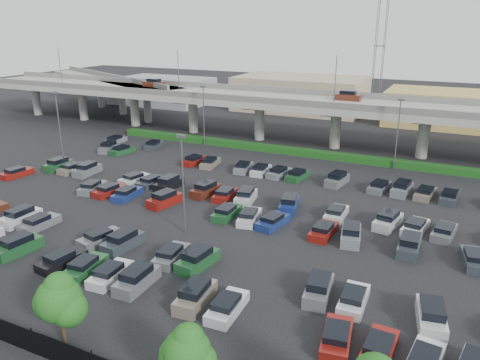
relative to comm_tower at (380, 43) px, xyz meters
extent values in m
plane|color=black|center=(-4.00, -74.00, -15.61)|extent=(280.00, 280.00, 0.00)
cube|color=gray|center=(-4.00, -42.00, -8.36)|extent=(150.00, 13.00, 1.10)
cube|color=#5C5C57|center=(-4.00, -48.25, -7.31)|extent=(150.00, 0.50, 1.00)
cube|color=#5C5C57|center=(-4.00, -35.75, -7.31)|extent=(150.00, 0.50, 1.00)
cylinder|color=gray|center=(-69.00, -42.00, -12.26)|extent=(1.80, 1.80, 6.70)
cube|color=#5C5C57|center=(-69.00, -42.00, -9.11)|extent=(2.60, 9.75, 0.50)
cylinder|color=gray|center=(-55.00, -42.00, -12.26)|extent=(1.80, 1.80, 6.70)
cube|color=#5C5C57|center=(-55.00, -42.00, -9.11)|extent=(2.60, 9.75, 0.50)
cylinder|color=gray|center=(-41.00, -42.00, -12.26)|extent=(1.80, 1.80, 6.70)
cube|color=#5C5C57|center=(-41.00, -42.00, -9.11)|extent=(2.60, 9.75, 0.50)
cylinder|color=gray|center=(-27.00, -42.00, -12.26)|extent=(1.80, 1.80, 6.70)
cube|color=#5C5C57|center=(-27.00, -42.00, -9.11)|extent=(2.60, 9.75, 0.50)
cylinder|color=gray|center=(-13.00, -42.00, -12.26)|extent=(1.80, 1.80, 6.70)
cube|color=#5C5C57|center=(-13.00, -42.00, -9.11)|extent=(2.60, 9.75, 0.50)
cylinder|color=gray|center=(1.00, -42.00, -12.26)|extent=(1.80, 1.80, 6.70)
cube|color=#5C5C57|center=(1.00, -42.00, -9.11)|extent=(2.60, 9.75, 0.50)
cylinder|color=gray|center=(15.00, -42.00, -12.26)|extent=(1.80, 1.80, 6.70)
cube|color=#5C5C57|center=(15.00, -42.00, -9.11)|extent=(2.60, 9.75, 0.50)
cube|color=#4D2014|center=(-38.00, -39.00, -7.29)|extent=(4.40, 1.82, 1.05)
cube|color=black|center=(-38.00, -39.00, -6.47)|extent=(2.60, 1.60, 0.65)
cube|color=#4D2014|center=(2.00, -39.00, -7.29)|extent=(4.40, 1.82, 1.05)
cube|color=black|center=(2.00, -39.00, -6.47)|extent=(2.60, 1.60, 0.65)
cylinder|color=#55565B|center=(-54.00, -48.10, -3.81)|extent=(0.14, 0.14, 8.00)
cylinder|color=#55565B|center=(-26.00, -48.10, -3.81)|extent=(0.14, 0.14, 8.00)
cylinder|color=#55565B|center=(2.00, -48.10, -3.81)|extent=(0.14, 0.14, 8.00)
cube|color=gray|center=(-56.00, -31.00, -8.36)|extent=(50.93, 30.13, 1.10)
cube|color=#5C5C57|center=(-56.00, -31.00, -7.31)|extent=(47.34, 22.43, 1.00)
cylinder|color=gray|center=(-73.22, -22.97, -12.26)|extent=(1.60, 1.60, 6.70)
cylinder|color=gray|center=(-62.34, -28.04, -12.26)|extent=(1.60, 1.60, 6.70)
cylinder|color=gray|center=(-51.47, -33.11, -12.26)|extent=(1.60, 1.60, 6.70)
cylinder|color=gray|center=(-40.59, -38.18, -12.26)|extent=(1.60, 1.60, 6.70)
cube|color=#134012|center=(-4.00, -49.00, -15.06)|extent=(66.00, 1.60, 1.10)
cube|color=black|center=(-4.00, -102.00, -14.71)|extent=(70.00, 0.06, 1.80)
cylinder|color=black|center=(-3.00, -102.00, -14.61)|extent=(0.10, 0.10, 2.00)
cylinder|color=#332316|center=(-2.00, -100.39, -14.63)|extent=(0.26, 0.26, 1.97)
sphere|color=#1A4E14|center=(-2.00, -100.39, -12.22)|extent=(3.07, 3.07, 3.07)
sphere|color=#1A4E14|center=(-1.29, -100.29, -12.76)|extent=(2.41, 2.41, 2.41)
sphere|color=#1A4E14|center=(-2.60, -100.47, -12.55)|extent=(2.41, 2.41, 2.41)
sphere|color=#1A4E14|center=(-1.96, -100.27, -11.34)|extent=(2.08, 2.08, 2.08)
sphere|color=#1A4E14|center=(8.00, -100.82, -12.52)|extent=(2.79, 2.79, 2.79)
sphere|color=#1A4E14|center=(7.45, -100.90, -12.82)|extent=(2.19, 2.19, 2.19)
sphere|color=#1A4E14|center=(8.04, -100.70, -11.72)|extent=(1.89, 1.89, 1.89)
cube|color=#1C4F27|center=(-15.75, -92.50, -15.09)|extent=(2.34, 4.59, 1.05)
cube|color=black|center=(-15.75, -92.50, -14.27)|extent=(1.91, 2.78, 0.65)
cube|color=black|center=(-10.25, -92.50, -15.20)|extent=(2.37, 4.60, 0.82)
cube|color=black|center=(-10.25, -92.70, -14.57)|extent=(1.88, 2.49, 0.50)
cube|color=#1C4F27|center=(-7.50, -92.50, -15.20)|extent=(2.27, 4.57, 0.82)
cube|color=black|center=(-7.50, -92.70, -14.57)|extent=(1.83, 2.45, 0.50)
cube|color=silver|center=(-4.75, -92.50, -15.20)|extent=(2.10, 4.51, 0.82)
cube|color=black|center=(-4.75, -92.70, -14.57)|extent=(1.75, 2.40, 0.50)
cube|color=slate|center=(-2.00, -92.50, -15.09)|extent=(1.94, 4.45, 1.05)
cube|color=black|center=(-2.00, -92.50, -14.27)|extent=(1.67, 2.64, 0.65)
cube|color=#766D5C|center=(3.50, -92.50, -15.09)|extent=(2.17, 4.53, 1.05)
cube|color=black|center=(3.50, -92.50, -14.27)|extent=(1.81, 2.72, 0.65)
cube|color=silver|center=(6.25, -92.50, -15.20)|extent=(1.99, 4.47, 0.82)
cube|color=black|center=(6.25, -92.70, -14.57)|extent=(1.69, 2.36, 0.50)
cube|color=maroon|center=(14.50, -92.50, -15.20)|extent=(2.42, 4.61, 0.82)
cube|color=black|center=(14.50, -92.70, -14.57)|extent=(1.91, 2.50, 0.50)
cube|color=maroon|center=(17.25, -92.50, -15.20)|extent=(2.05, 4.49, 0.82)
cube|color=black|center=(17.25, -92.70, -14.57)|extent=(1.72, 2.38, 0.50)
cube|color=black|center=(20.00, -92.70, -14.57)|extent=(1.89, 2.49, 0.50)
cube|color=silver|center=(-21.25, -87.50, -15.09)|extent=(1.85, 4.41, 1.05)
cube|color=black|center=(-21.25, -87.50, -14.27)|extent=(1.62, 2.61, 0.65)
cube|color=slate|center=(-18.50, -87.50, -15.20)|extent=(2.03, 4.48, 0.82)
cube|color=black|center=(-18.50, -87.70, -14.57)|extent=(1.71, 2.37, 0.50)
cube|color=slate|center=(-10.25, -87.50, -15.20)|extent=(2.76, 4.70, 0.82)
cube|color=black|center=(-10.25, -87.69, -14.57)|extent=(2.08, 2.60, 0.50)
cube|color=#2F363D|center=(-7.50, -87.50, -15.09)|extent=(2.19, 4.54, 1.05)
cube|color=black|center=(-7.50, -87.50, -14.27)|extent=(1.82, 2.73, 0.65)
cube|color=slate|center=(-2.00, -87.50, -15.20)|extent=(2.24, 4.56, 0.82)
cube|color=black|center=(-2.00, -87.70, -14.57)|extent=(1.82, 2.44, 0.50)
cube|color=#1C4F27|center=(0.75, -87.50, -15.09)|extent=(2.33, 4.59, 1.05)
cube|color=black|center=(0.75, -87.50, -14.27)|extent=(1.90, 2.77, 0.65)
cube|color=slate|center=(11.75, -87.50, -15.09)|extent=(2.31, 4.58, 1.05)
cube|color=black|center=(11.75, -87.50, -14.27)|extent=(1.89, 2.77, 0.65)
cube|color=silver|center=(14.50, -87.50, -15.20)|extent=(1.94, 4.45, 0.82)
cube|color=black|center=(14.50, -87.70, -14.57)|extent=(1.66, 2.34, 0.50)
cube|color=silver|center=(20.00, -87.50, -15.09)|extent=(2.53, 4.64, 1.05)
cube|color=black|center=(20.00, -87.50, -14.27)|extent=(2.01, 2.83, 0.65)
cube|color=maroon|center=(-35.00, -76.50, -15.20)|extent=(2.21, 4.55, 0.82)
cube|color=black|center=(-35.00, -76.70, -14.57)|extent=(1.80, 2.43, 0.50)
cube|color=slate|center=(-21.25, -76.50, -15.20)|extent=(2.60, 4.66, 0.82)
cube|color=black|center=(-21.25, -76.70, -14.57)|extent=(2.00, 2.56, 0.50)
cube|color=maroon|center=(-18.50, -76.50, -15.20)|extent=(2.35, 4.59, 0.82)
cube|color=black|center=(-18.50, -76.70, -14.57)|extent=(1.88, 2.48, 0.50)
cube|color=navy|center=(-15.75, -76.50, -15.20)|extent=(2.06, 4.49, 0.82)
cube|color=black|center=(-15.75, -76.70, -14.57)|extent=(1.73, 2.38, 0.50)
cube|color=maroon|center=(-10.25, -76.50, -15.09)|extent=(2.62, 4.67, 1.05)
cube|color=black|center=(-10.25, -76.50, -14.27)|extent=(2.07, 2.86, 0.65)
cube|color=#1C4F27|center=(-2.00, -76.50, -15.20)|extent=(1.84, 4.41, 0.82)
cube|color=black|center=(-2.00, -76.70, -14.57)|extent=(1.61, 2.31, 0.50)
cube|color=silver|center=(0.75, -76.50, -15.20)|extent=(2.55, 4.65, 0.82)
cube|color=black|center=(0.75, -76.70, -14.57)|extent=(1.98, 2.54, 0.50)
cube|color=navy|center=(3.50, -76.50, -15.20)|extent=(2.54, 4.65, 0.82)
cube|color=black|center=(3.50, -76.70, -14.57)|extent=(1.97, 2.54, 0.50)
cube|color=maroon|center=(9.00, -76.50, -15.20)|extent=(2.08, 4.50, 0.82)
cube|color=black|center=(9.00, -76.70, -14.57)|extent=(1.74, 2.39, 0.50)
cube|color=slate|center=(11.75, -76.50, -15.09)|extent=(2.61, 4.66, 1.05)
cube|color=black|center=(11.75, -76.50, -14.27)|extent=(2.06, 2.85, 0.65)
cube|color=#2F363D|center=(17.25, -76.50, -15.09)|extent=(1.85, 4.41, 1.05)
cube|color=black|center=(17.25, -76.50, -14.27)|extent=(1.62, 2.61, 0.65)
cube|color=#2F363D|center=(22.75, -76.50, -15.20)|extent=(2.50, 4.64, 0.82)
cube|color=black|center=(22.75, -76.70, -14.57)|extent=(1.95, 2.53, 0.50)
cube|color=#1C4F27|center=(-32.25, -71.50, -15.09)|extent=(1.95, 4.45, 1.05)
cube|color=black|center=(-32.25, -71.50, -14.27)|extent=(1.68, 2.65, 0.65)
cube|color=#766D5C|center=(-29.50, -71.50, -15.20)|extent=(2.00, 4.47, 0.82)
cube|color=black|center=(-29.50, -71.70, -14.57)|extent=(1.69, 2.36, 0.50)
cube|color=slate|center=(-26.75, -71.50, -15.09)|extent=(2.03, 4.48, 1.05)
cube|color=black|center=(-26.75, -71.50, -14.27)|extent=(1.72, 2.67, 0.65)
cube|color=silver|center=(-18.50, -71.50, -15.20)|extent=(2.56, 4.65, 0.82)
cube|color=black|center=(-18.50, -71.70, -14.57)|extent=(1.98, 2.54, 0.50)
cube|color=#2F363D|center=(-15.75, -71.50, -15.20)|extent=(2.19, 4.54, 0.82)
cube|color=black|center=(-15.75, -71.70, -14.57)|extent=(1.79, 2.43, 0.50)
cube|color=black|center=(-13.00, -71.50, -15.09)|extent=(2.08, 4.50, 1.05)
cube|color=black|center=(-13.00, -71.50, -14.27)|extent=(1.75, 2.69, 0.65)
cube|color=#4D2014|center=(-7.50, -71.50, -15.09)|extent=(2.34, 4.59, 1.05)
cube|color=black|center=(-7.50, -71.50, -14.27)|extent=(1.90, 2.77, 0.65)
cube|color=maroon|center=(-4.75, -71.50, -15.20)|extent=(2.07, 4.50, 0.82)
cube|color=black|center=(-4.75, -71.70, -14.57)|extent=(1.73, 2.39, 0.50)
cube|color=silver|center=(-2.00, -71.50, -15.09)|extent=(2.56, 4.65, 1.05)
cube|color=black|center=(-2.00, -71.50, -14.27)|extent=(2.03, 2.84, 0.65)
cube|color=navy|center=(3.50, -71.50, -15.09)|extent=(2.68, 4.68, 1.05)
cube|color=black|center=(3.50, -71.50, -14.27)|extent=(2.10, 2.87, 0.65)
cube|color=silver|center=(9.00, -71.50, -15.20)|extent=(1.82, 4.40, 0.82)
cube|color=black|center=(9.00, -71.70, -14.57)|extent=(1.60, 2.30, 0.50)
cube|color=silver|center=(14.50, -71.50, -15.09)|extent=(2.63, 4.67, 1.05)
cube|color=black|center=(14.50, -71.50, -14.27)|extent=(2.07, 2.86, 0.65)
cube|color=silver|center=(17.25, -71.50, -15.20)|extent=(2.58, 4.66, 0.82)
cube|color=black|center=(17.25, -71.70, -14.57)|extent=(1.99, 2.55, 0.50)
cube|color=slate|center=(20.00, -71.50, -15.20)|extent=(2.43, 4.61, 0.82)
cube|color=black|center=(20.00, -71.70, -14.57)|extent=(1.91, 2.50, 0.50)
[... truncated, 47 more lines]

